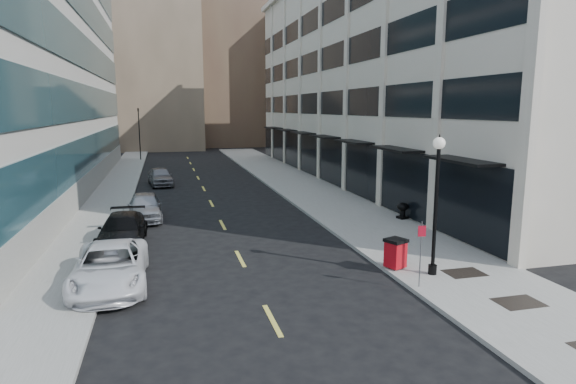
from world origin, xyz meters
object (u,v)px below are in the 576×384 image
trash_bin (395,252)px  sign_post (421,245)px  car_white_van (110,266)px  car_grey_sedan (160,176)px  car_silver_sedan (145,206)px  urn_planter (403,209)px  car_black_pickup (122,230)px  traffic_signal (138,112)px  lamppost (436,193)px

trash_bin → sign_post: size_ratio=0.50×
car_white_van → car_grey_sedan: bearing=85.3°
car_silver_sedan → urn_planter: size_ratio=4.97×
car_black_pickup → traffic_signal: bearing=94.3°
car_white_van → car_black_pickup: 5.34m
sign_post → urn_planter: (4.30, 9.37, -0.93)m
car_silver_sedan → trash_bin: bearing=-52.5°
sign_post → urn_planter: size_ratio=2.55×
lamppost → traffic_signal: bearing=105.1°
car_white_van → car_silver_sedan: size_ratio=1.19×
traffic_signal → car_white_van: 42.30m
traffic_signal → car_black_pickup: size_ratio=1.47×
car_grey_sedan → urn_planter: bearing=-58.9°
car_silver_sedan → lamppost: (10.39, -12.26, 2.38)m
car_silver_sedan → urn_planter: (13.59, -3.90, -0.06)m
lamppost → car_silver_sedan: bearing=130.3°
sign_post → urn_planter: bearing=75.2°
car_silver_sedan → car_grey_sedan: size_ratio=1.03×
car_grey_sedan → trash_bin: (8.60, -23.56, 0.03)m
lamppost → urn_planter: (3.20, 8.37, -2.44)m
car_grey_sedan → sign_post: (8.50, -25.52, 0.89)m
car_silver_sedan → sign_post: sign_post is taller
trash_bin → lamppost: bearing=-66.0°
sign_post → car_silver_sedan: bearing=134.9°
car_grey_sedan → urn_planter: (12.80, -16.15, -0.04)m
lamppost → car_black_pickup: bearing=146.7°
trash_bin → sign_post: 2.15m
car_grey_sedan → sign_post: bearing=-78.9°
car_grey_sedan → traffic_signal: bearing=89.4°
traffic_signal → lamppost: size_ratio=1.38×
sign_post → urn_planter: 10.36m
car_silver_sedan → lamppost: bearing=-51.9°
traffic_signal → trash_bin: traffic_signal is taller
trash_bin → urn_planter: size_ratio=1.27×
car_white_van → lamppost: (11.20, -2.00, 2.40)m
trash_bin → sign_post: (-0.10, -1.97, 0.86)m
car_silver_sedan → car_grey_sedan: bearing=84.1°
car_white_van → car_black_pickup: bearing=89.4°
car_grey_sedan → sign_post: 26.92m
car_silver_sedan → sign_post: size_ratio=1.95×
traffic_signal → car_grey_sedan: size_ratio=1.64×
car_silver_sedan → lamppost: 16.25m
car_silver_sedan → traffic_signal: bearing=90.5°
trash_bin → urn_planter: bearing=38.2°
traffic_signal → car_grey_sedan: 20.25m
car_silver_sedan → car_white_van: bearing=-96.7°
trash_bin → car_grey_sedan: bearing=87.8°
urn_planter → trash_bin: bearing=-119.5°
trash_bin → urn_planter: trash_bin is taller
car_white_van → car_black_pickup: car_white_van is taller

